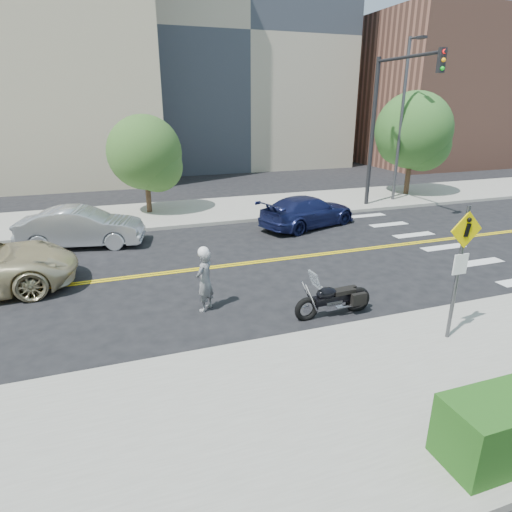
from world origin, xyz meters
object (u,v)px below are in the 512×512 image
(motorcycle, at_px, (334,292))
(parked_car_silver, at_px, (81,227))
(motorcyclist, at_px, (205,279))
(pedestrian_sign, at_px, (460,261))
(parked_car_blue, at_px, (308,211))

(motorcycle, height_order, parked_car_silver, parked_car_silver)
(motorcyclist, bearing_deg, pedestrian_sign, 100.38)
(motorcyclist, distance_m, parked_car_blue, 8.79)
(parked_car_blue, bearing_deg, parked_car_silver, 69.22)
(motorcycle, relative_size, parked_car_blue, 0.45)
(motorcyclist, distance_m, parked_car_silver, 7.44)
(motorcyclist, bearing_deg, parked_car_silver, -108.75)
(motorcycle, bearing_deg, pedestrian_sign, -51.83)
(parked_car_silver, xyz_separation_m, parked_car_blue, (9.18, -0.28, -0.06))
(motorcycle, relative_size, parked_car_silver, 0.46)
(motorcycle, height_order, parked_car_blue, parked_car_blue)
(pedestrian_sign, distance_m, motorcycle, 3.01)
(pedestrian_sign, relative_size, parked_car_silver, 0.67)
(parked_car_blue, bearing_deg, motorcycle, 139.95)
(motorcyclist, relative_size, motorcycle, 0.84)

